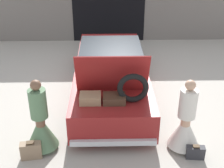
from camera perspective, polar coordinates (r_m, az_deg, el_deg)
ground_plane at (r=8.85m, az=-0.21°, el=-1.56°), size 40.00×40.00×0.00m
garage_wall_back at (r=12.42m, az=-0.63°, el=14.14°), size 12.00×0.14×2.80m
car at (r=8.57m, az=-0.21°, el=1.99°), size 1.93×5.19×1.87m
person_left at (r=6.67m, az=-12.89°, el=-7.42°), size 0.68×0.68×1.64m
person_right at (r=6.71m, az=13.23°, el=-7.33°), size 0.69×0.69×1.62m
suitcase_beside_left_person at (r=6.71m, az=-14.57°, el=-11.65°), size 0.45×0.24×0.39m
suitcase_beside_right_person at (r=6.74m, az=14.99°, el=-11.96°), size 0.38×0.19×0.31m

